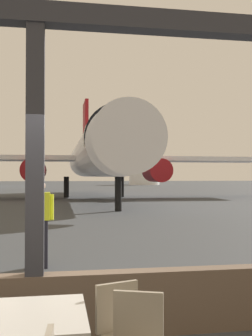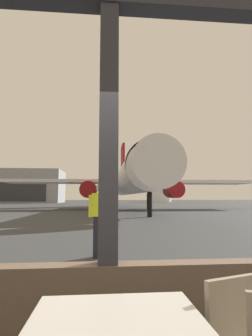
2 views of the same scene
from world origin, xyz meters
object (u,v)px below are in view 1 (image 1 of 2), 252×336
at_px(cafe_chair_window_right, 122,327).
at_px(ground_crew_worker, 40,222).
at_px(fuel_storage_tank, 144,173).
at_px(airplane, 97,155).

xyz_separation_m(cafe_chair_window_right, ground_crew_worker, (-0.91, 4.76, 0.37)).
height_order(ground_crew_worker, fuel_storage_tank, fuel_storage_tank).
relative_size(ground_crew_worker, fuel_storage_tank, 0.27).
height_order(cafe_chair_window_right, ground_crew_worker, ground_crew_worker).
bearing_deg(ground_crew_worker, fuel_storage_tank, 76.28).
xyz_separation_m(cafe_chair_window_right, fuel_storage_tank, (17.82, 81.45, 1.93)).
height_order(cafe_chair_window_right, airplane, airplane).
bearing_deg(fuel_storage_tank, ground_crew_worker, -103.72).
bearing_deg(cafe_chair_window_right, ground_crew_worker, 100.78).
bearing_deg(airplane, fuel_storage_tank, 73.69).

